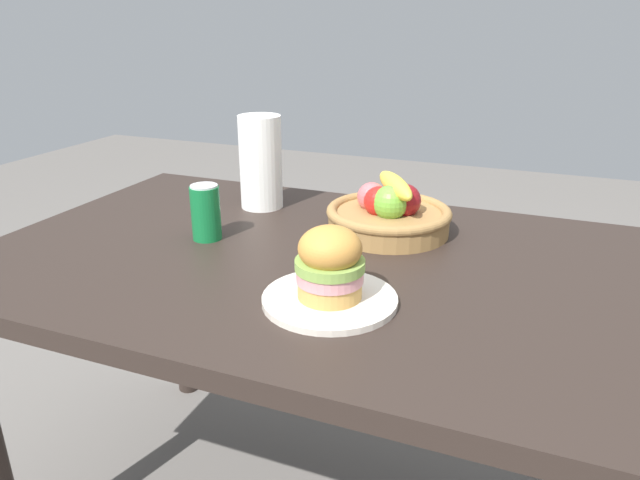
# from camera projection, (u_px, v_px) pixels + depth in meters

# --- Properties ---
(dining_table) EXTENTS (1.40, 0.90, 0.75)m
(dining_table) POSITION_uv_depth(u_px,v_px,m) (309.00, 297.00, 1.27)
(dining_table) COLOR #2D231E
(dining_table) RESTS_ON ground_plane
(plate) EXTENTS (0.24, 0.24, 0.01)m
(plate) POSITION_uv_depth(u_px,v_px,m) (330.00, 299.00, 1.02)
(plate) COLOR silver
(plate) RESTS_ON dining_table
(sandwich) EXTENTS (0.12, 0.12, 0.13)m
(sandwich) POSITION_uv_depth(u_px,v_px,m) (330.00, 263.00, 1.00)
(sandwich) COLOR tan
(sandwich) RESTS_ON plate
(soda_can) EXTENTS (0.07, 0.07, 0.13)m
(soda_can) POSITION_uv_depth(u_px,v_px,m) (207.00, 212.00, 1.30)
(soda_can) COLOR #147238
(soda_can) RESTS_ON dining_table
(fruit_basket) EXTENTS (0.29, 0.29, 0.13)m
(fruit_basket) POSITION_uv_depth(u_px,v_px,m) (389.00, 213.00, 1.34)
(fruit_basket) COLOR #9E7542
(fruit_basket) RESTS_ON dining_table
(paper_towel_roll) EXTENTS (0.11, 0.11, 0.24)m
(paper_towel_roll) POSITION_uv_depth(u_px,v_px,m) (261.00, 162.00, 1.49)
(paper_towel_roll) COLOR white
(paper_towel_roll) RESTS_ON dining_table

